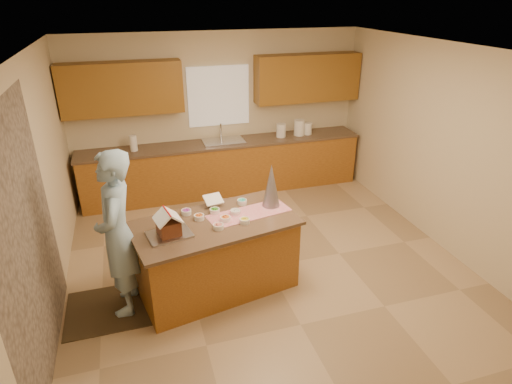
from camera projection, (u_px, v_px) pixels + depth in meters
floor at (268, 266)px, 5.62m from camera, size 5.50×5.50×0.00m
ceiling at (271, 51)px, 4.48m from camera, size 5.50×5.50×0.00m
wall_back at (219, 113)px, 7.43m from camera, size 5.50×5.50×0.00m
wall_front at (409, 332)px, 2.67m from camera, size 5.50×5.50×0.00m
wall_left at (38, 198)px, 4.39m from camera, size 5.50×5.50×0.00m
wall_right at (447, 150)px, 5.71m from camera, size 5.50×5.50×0.00m
stone_accent at (29, 246)px, 3.75m from camera, size 0.00×2.50×2.50m
window_curtain at (219, 96)px, 7.28m from camera, size 1.05×0.03×1.00m
back_counter_base at (224, 168)px, 7.56m from camera, size 4.80×0.60×0.88m
back_counter_top at (224, 143)px, 7.36m from camera, size 4.85×0.63×0.04m
upper_cabinet_left at (122, 89)px, 6.64m from camera, size 1.85×0.35×0.80m
upper_cabinet_right at (307, 78)px, 7.45m from camera, size 1.85×0.35×0.80m
sink at (224, 144)px, 7.37m from camera, size 0.70×0.45×0.12m
faucet at (221, 131)px, 7.45m from camera, size 0.03×0.03×0.28m
island_base at (216, 257)px, 5.05m from camera, size 1.90×1.21×0.86m
island_top at (214, 223)px, 4.86m from camera, size 2.00×1.30×0.04m
table_runner at (249, 213)px, 5.04m from camera, size 1.03×0.53×0.01m
baking_tray at (169, 234)px, 4.58m from camera, size 0.51×0.41×0.02m
cookbook at (213, 199)px, 5.18m from camera, size 0.24×0.21×0.09m
tinsel_tree at (271, 186)px, 5.10m from camera, size 0.25×0.25×0.54m
rug at (124, 306)px, 4.91m from camera, size 1.27×0.83×0.01m
boy at (118, 234)px, 4.52m from camera, size 0.52×0.73×1.87m
canister_a at (281, 130)px, 7.58m from camera, size 0.17×0.17×0.23m
canister_b at (299, 128)px, 7.66m from camera, size 0.19×0.19×0.28m
canister_c at (308, 128)px, 7.72m from camera, size 0.15×0.15×0.21m
paper_towel at (133, 143)px, 6.91m from camera, size 0.12×0.12×0.25m
gingerbread_house at (168, 225)px, 4.53m from camera, size 0.32×0.32×0.28m
candy_bowls at (221, 215)px, 4.95m from camera, size 0.81×0.63×0.05m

